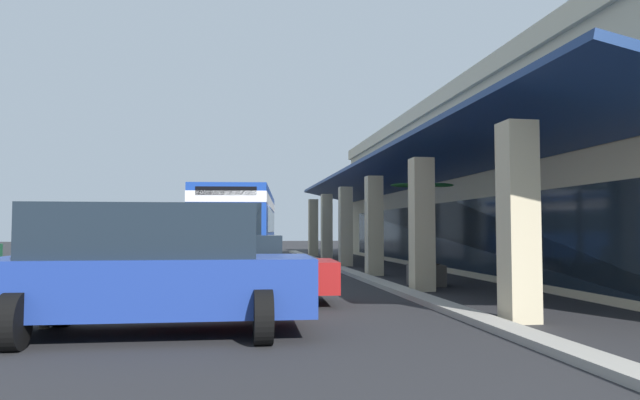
# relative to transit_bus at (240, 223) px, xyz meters

# --- Properties ---
(ground) EXTENTS (120.00, 120.00, 0.00)m
(ground) POSITION_rel_transit_bus_xyz_m (2.36, 9.10, -1.85)
(ground) COLOR #262628
(curb_strip) EXTENTS (36.57, 0.50, 0.12)m
(curb_strip) POSITION_rel_transit_bus_xyz_m (1.80, 3.89, -1.79)
(curb_strip) COLOR #9E998E
(curb_strip) RESTS_ON ground
(plaza_building) EXTENTS (30.77, 15.51, 6.90)m
(plaza_building) POSITION_rel_transit_bus_xyz_m (1.80, 13.51, 1.60)
(plaza_building) COLOR #C6B793
(plaza_building) RESTS_ON ground
(transit_bus) EXTENTS (11.40, 3.60, 3.34)m
(transit_bus) POSITION_rel_transit_bus_xyz_m (0.00, 0.00, 0.00)
(transit_bus) COLOR #193D9E
(transit_bus) RESTS_ON ground
(parked_sedan_red) EXTENTS (2.59, 4.48, 1.47)m
(parked_sedan_red) POSITION_rel_transit_bus_xyz_m (11.43, -0.35, -1.10)
(parked_sedan_red) COLOR maroon
(parked_sedan_red) RESTS_ON ground
(parked_suv_tan) EXTENTS (4.97, 2.51, 1.97)m
(parked_suv_tan) POSITION_rel_transit_bus_xyz_m (-4.14, -7.89, -0.84)
(parked_suv_tan) COLOR #9E845B
(parked_suv_tan) RESTS_ON ground
(parked_suv_blue) EXTENTS (2.80, 4.85, 1.97)m
(parked_suv_blue) POSITION_rel_transit_bus_xyz_m (14.72, -1.51, -0.84)
(parked_suv_blue) COLOR navy
(parked_suv_blue) RESTS_ON ground
(pedestrian) EXTENTS (0.67, 0.47, 1.70)m
(pedestrian) POSITION_rel_transit_bus_xyz_m (13.97, -3.44, -0.89)
(pedestrian) COLOR #726651
(pedestrian) RESTS_ON ground
(potted_palm) EXTENTS (1.79, 1.87, 3.08)m
(potted_palm) POSITION_rel_transit_bus_xyz_m (8.20, 5.12, -1.16)
(potted_palm) COLOR #4C4742
(potted_palm) RESTS_ON ground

